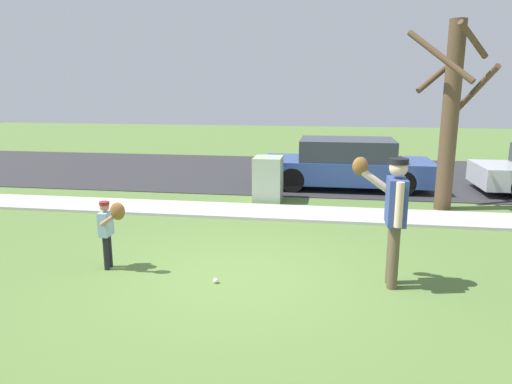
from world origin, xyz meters
TOP-DOWN VIEW (x-y plane):
  - ground_plane at (0.00, 3.50)m, footprint 48.00×48.00m
  - sidewalk_strip at (0.00, 3.60)m, footprint 36.00×1.20m
  - road_surface at (0.00, 8.60)m, footprint 36.00×6.80m
  - person_adult at (2.12, 0.07)m, footprint 0.71×0.65m
  - person_child at (-1.95, 0.02)m, footprint 0.46×0.41m
  - baseball at (-0.27, -0.24)m, footprint 0.07×0.07m
  - utility_cabinet at (-0.18, 4.76)m, footprint 0.66×0.79m
  - street_tree_near at (3.83, 4.58)m, footprint 1.84×1.88m
  - parked_wagon_blue at (1.73, 6.55)m, footprint 4.50×1.80m

SIDE VIEW (x-z plane):
  - ground_plane at x=0.00m, z-range 0.00..0.00m
  - road_surface at x=0.00m, z-range 0.00..0.02m
  - sidewalk_strip at x=0.00m, z-range 0.00..0.06m
  - baseball at x=-0.27m, z-range 0.00..0.07m
  - utility_cabinet at x=-0.18m, z-range 0.00..1.08m
  - parked_wagon_blue at x=1.73m, z-range 0.00..1.32m
  - person_child at x=-1.95m, z-range 0.17..1.25m
  - person_adult at x=2.12m, z-range 0.22..2.01m
  - street_tree_near at x=3.83m, z-range 0.16..4.26m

